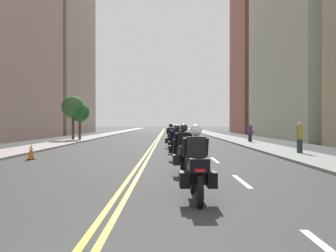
{
  "coord_description": "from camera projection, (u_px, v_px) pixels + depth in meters",
  "views": [
    {
      "loc": [
        1.07,
        -2.49,
        1.67
      ],
      "look_at": [
        1.13,
        15.26,
        1.54
      ],
      "focal_mm": 39.04,
      "sensor_mm": 36.0,
      "label": 1
    }
  ],
  "objects": [
    {
      "name": "motorcycle_0",
      "position": [
        195.0,
        169.0,
        7.87
      ],
      "size": [
        0.77,
        2.26,
        1.65
      ],
      "rotation": [
        0.0,
        0.0,
        0.02
      ],
      "color": "black",
      "rests_on": "ground"
    },
    {
      "name": "motorcycle_1",
      "position": [
        183.0,
        154.0,
        11.94
      ],
      "size": [
        0.77,
        2.18,
        1.65
      ],
      "rotation": [
        0.0,
        0.0,
        0.03
      ],
      "color": "black",
      "rests_on": "ground"
    },
    {
      "name": "motorcycle_2",
      "position": [
        176.0,
        146.0,
        16.51
      ],
      "size": [
        0.76,
        2.17,
        1.6
      ],
      "rotation": [
        0.0,
        0.0,
        -0.0
      ],
      "color": "black",
      "rests_on": "ground"
    },
    {
      "name": "lane_dashes_white",
      "position": [
        191.0,
        143.0,
        31.51
      ],
      "size": [
        0.14,
        56.4,
        0.01
      ],
      "color": "silver",
      "rests_on": "ground"
    },
    {
      "name": "centreline_yellow_inner",
      "position": [
        158.0,
        135.0,
        50.5
      ],
      "size": [
        0.12,
        132.0,
        0.01
      ],
      "primitive_type": "cube",
      "color": "yellow",
      "rests_on": "ground"
    },
    {
      "name": "traffic_cone_0",
      "position": [
        30.0,
        152.0,
        16.75
      ],
      "size": [
        0.34,
        0.34,
        0.75
      ],
      "color": "black",
      "rests_on": "ground"
    },
    {
      "name": "motorcycle_4",
      "position": [
        170.0,
        138.0,
        24.71
      ],
      "size": [
        0.77,
        2.27,
        1.65
      ],
      "rotation": [
        0.0,
        0.0,
        -0.02
      ],
      "color": "black",
      "rests_on": "ground"
    },
    {
      "name": "sidewalk_left",
      "position": [
        104.0,
        135.0,
        50.47
      ],
      "size": [
        2.62,
        144.0,
        0.12
      ],
      "primitive_type": "cube",
      "color": "#9B9696",
      "rests_on": "ground"
    },
    {
      "name": "motorcycle_5",
      "position": [
        172.0,
        136.0,
        28.96
      ],
      "size": [
        0.77,
        2.14,
        1.58
      ],
      "rotation": [
        0.0,
        0.0,
        0.02
      ],
      "color": "black",
      "rests_on": "ground"
    },
    {
      "name": "pedestrian_1",
      "position": [
        249.0,
        133.0,
        30.86
      ],
      "size": [
        0.49,
        0.24,
        1.7
      ],
      "rotation": [
        0.0,
        0.0,
        6.23
      ],
      "color": "#282635",
      "rests_on": "ground"
    },
    {
      "name": "street_tree_1",
      "position": [
        72.0,
        107.0,
        34.69
      ],
      "size": [
        2.13,
        2.13,
        4.29
      ],
      "color": "#523925",
      "rests_on": "ground"
    },
    {
      "name": "building_left_2",
      "position": [
        54.0,
        45.0,
        58.7
      ],
      "size": [
        9.09,
        19.77,
        28.71
      ],
      "color": "#A9978C",
      "rests_on": "ground"
    },
    {
      "name": "pedestrian_0",
      "position": [
        298.0,
        138.0,
        19.08
      ],
      "size": [
        0.23,
        0.36,
        1.72
      ],
      "rotation": [
        0.0,
        0.0,
        1.59
      ],
      "color": "#202D31",
      "rests_on": "ground"
    },
    {
      "name": "motorcycle_3",
      "position": [
        174.0,
        141.0,
        20.39
      ],
      "size": [
        0.77,
        2.12,
        1.61
      ],
      "rotation": [
        0.0,
        0.0,
        -0.03
      ],
      "color": "black",
      "rests_on": "ground"
    },
    {
      "name": "sidewalk_right",
      "position": [
        214.0,
        135.0,
        50.52
      ],
      "size": [
        2.62,
        144.0,
        0.12
      ],
      "primitive_type": "cube",
      "color": "gray",
      "rests_on": "ground"
    },
    {
      "name": "ground_plane",
      "position": [
        159.0,
        135.0,
        50.5
      ],
      "size": [
        264.0,
        264.0,
        0.0
      ],
      "primitive_type": "plane",
      "color": "#363937"
    },
    {
      "name": "street_tree_0",
      "position": [
        78.0,
        113.0,
        34.74
      ],
      "size": [
        1.8,
        1.8,
        3.61
      ],
      "color": "#4D3B25",
      "rests_on": "ground"
    },
    {
      "name": "building_right_1",
      "position": [
        302.0,
        26.0,
        40.96
      ],
      "size": [
        7.43,
        21.99,
        25.15
      ],
      "color": "#B4BFA8",
      "rests_on": "ground"
    },
    {
      "name": "building_right_2",
      "position": [
        258.0,
        53.0,
        61.4
      ],
      "size": [
        7.67,
        13.52,
        27.11
      ],
      "color": "#92503F",
      "rests_on": "ground"
    },
    {
      "name": "centreline_yellow_outer",
      "position": [
        160.0,
        135.0,
        50.5
      ],
      "size": [
        0.12,
        132.0,
        0.01
      ],
      "primitive_type": "cube",
      "color": "yellow",
      "rests_on": "ground"
    }
  ]
}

